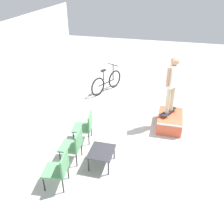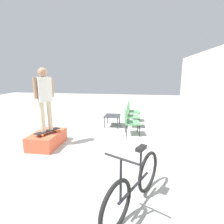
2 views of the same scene
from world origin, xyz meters
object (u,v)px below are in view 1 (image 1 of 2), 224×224
object	(u,v)px
skate_ramp_box	(170,121)
patio_chair_center	(73,144)
coffee_table	(102,153)
skateboard_on_ramp	(168,112)
person_skater	(172,81)
patio_chair_right	(85,125)
patio_chair_left	(59,168)
bicycle	(107,82)

from	to	relation	value
skate_ramp_box	patio_chair_center	xyz separation A→B (m)	(-2.23, 2.35, 0.31)
coffee_table	patio_chair_center	distance (m)	0.76
skateboard_on_ramp	coffee_table	xyz separation A→B (m)	(-2.33, 1.53, -0.10)
skate_ramp_box	person_skater	bearing A→B (deg)	40.26
patio_chair_center	patio_chair_right	distance (m)	0.91
skateboard_on_ramp	coffee_table	distance (m)	2.79
patio_chair_left	patio_chair_center	bearing A→B (deg)	172.38
coffee_table	patio_chair_right	size ratio (longest dim) A/B	0.78
skateboard_on_ramp	patio_chair_center	world-z (taller)	patio_chair_center
person_skater	patio_chair_left	size ratio (longest dim) A/B	1.94
skate_ramp_box	bicycle	xyz separation A→B (m)	(2.08, 2.62, 0.19)
skateboard_on_ramp	person_skater	distance (m)	1.05
skate_ramp_box	coffee_table	size ratio (longest dim) A/B	1.68
skateboard_on_ramp	patio_chair_center	xyz separation A→B (m)	(-2.32, 2.27, 0.03)
patio_chair_center	patio_chair_left	bearing A→B (deg)	-3.33
patio_chair_center	patio_chair_right	size ratio (longest dim) A/B	1.00
bicycle	skateboard_on_ramp	bearing A→B (deg)	-101.49
patio_chair_left	bicycle	xyz separation A→B (m)	(5.20, 0.26, -0.12)
person_skater	bicycle	bearing A→B (deg)	84.66
patio_chair_right	person_skater	bearing A→B (deg)	112.66
skate_ramp_box	coffee_table	distance (m)	2.76
patio_chair_right	bicycle	bearing A→B (deg)	175.27
skateboard_on_ramp	patio_chair_right	distance (m)	2.68
coffee_table	bicycle	size ratio (longest dim) A/B	0.44
patio_chair_left	patio_chair_center	world-z (taller)	same
patio_chair_center	bicycle	xyz separation A→B (m)	(4.31, 0.26, -0.12)
patio_chair_right	bicycle	world-z (taller)	bicycle
patio_chair_left	person_skater	bearing A→B (deg)	137.19
patio_chair_left	bicycle	world-z (taller)	bicycle
skateboard_on_ramp	patio_chair_left	world-z (taller)	patio_chair_left
coffee_table	skate_ramp_box	bearing A→B (deg)	-35.71
skate_ramp_box	skateboard_on_ramp	distance (m)	0.31
skateboard_on_ramp	skate_ramp_box	bearing A→B (deg)	-113.82
bicycle	patio_chair_left	bearing A→B (deg)	-150.57
person_skater	coffee_table	distance (m)	3.01
patio_chair_left	patio_chair_right	size ratio (longest dim) A/B	1.00
person_skater	patio_chair_right	world-z (taller)	person_skater
skate_ramp_box	patio_chair_left	world-z (taller)	patio_chair_left
skate_ramp_box	patio_chair_left	bearing A→B (deg)	143.04
skateboard_on_ramp	coffee_table	world-z (taller)	skateboard_on_ramp
skateboard_on_ramp	coffee_table	bearing A→B (deg)	172.64
bicycle	patio_chair_center	bearing A→B (deg)	-149.96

